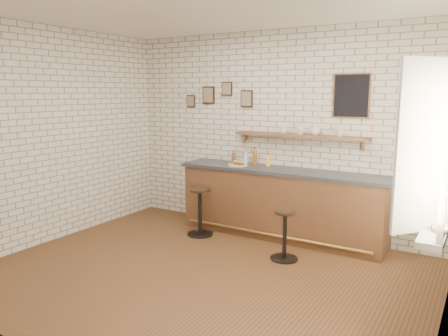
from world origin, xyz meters
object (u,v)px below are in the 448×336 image
(condiment_bottle_yellow, at_px, (268,161))
(shelf_cup_b, at_px, (301,131))
(bar_stool_right, at_px, (285,233))
(shelf_cup_d, at_px, (340,133))
(bar_counter, at_px, (281,203))
(shelf_cup_a, at_px, (284,131))
(bitters_bottle_amber, at_px, (255,157))
(book_upper, at_px, (433,225))
(sandwich_plate, at_px, (238,165))
(book_lower, at_px, (433,227))
(bitters_bottle_white, at_px, (246,158))
(shelf_cup_c, at_px, (315,132))
(bitters_bottle_brown, at_px, (234,158))
(ciabatta_sandwich, at_px, (239,163))
(bar_stool_left, at_px, (200,210))

(condiment_bottle_yellow, distance_m, shelf_cup_b, 0.67)
(bar_stool_right, xyz_separation_m, shelf_cup_b, (-0.21, 0.98, 1.21))
(shelf_cup_b, distance_m, shelf_cup_d, 0.57)
(bar_counter, xyz_separation_m, shelf_cup_a, (-0.06, 0.20, 1.04))
(bar_stool_right, bearing_deg, shelf_cup_d, 69.81)
(bitters_bottle_amber, height_order, book_upper, bitters_bottle_amber)
(sandwich_plate, bearing_deg, shelf_cup_d, 10.57)
(shelf_cup_b, bearing_deg, bar_counter, -179.62)
(shelf_cup_a, distance_m, book_lower, 2.92)
(bitters_bottle_white, distance_m, book_lower, 3.31)
(shelf_cup_b, bearing_deg, bar_stool_right, -122.98)
(bar_counter, relative_size, bitters_bottle_amber, 11.22)
(shelf_cup_c, relative_size, book_lower, 0.55)
(condiment_bottle_yellow, bearing_deg, sandwich_plate, -152.39)
(bar_counter, height_order, bar_stool_right, bar_counter)
(bitters_bottle_brown, relative_size, bar_stool_right, 0.32)
(ciabatta_sandwich, height_order, condiment_bottle_yellow, condiment_bottle_yellow)
(shelf_cup_b, bearing_deg, book_upper, -88.13)
(bar_counter, distance_m, sandwich_plate, 0.85)
(condiment_bottle_yellow, relative_size, bar_stool_left, 0.27)
(sandwich_plate, relative_size, bar_stool_left, 0.40)
(bitters_bottle_brown, distance_m, shelf_cup_b, 1.17)
(ciabatta_sandwich, xyz_separation_m, bitters_bottle_brown, (-0.21, 0.21, 0.04))
(bitters_bottle_brown, distance_m, bar_stool_right, 1.74)
(condiment_bottle_yellow, xyz_separation_m, bar_stool_left, (-0.78, -0.67, -0.71))
(ciabatta_sandwich, relative_size, shelf_cup_d, 2.22)
(shelf_cup_d, distance_m, book_upper, 2.36)
(bitters_bottle_brown, distance_m, condiment_bottle_yellow, 0.59)
(shelf_cup_a, bearing_deg, sandwich_plate, -156.79)
(shelf_cup_a, bearing_deg, bar_stool_left, -144.11)
(bar_stool_left, bearing_deg, sandwich_plate, 50.58)
(bitters_bottle_brown, relative_size, shelf_cup_c, 1.51)
(bar_counter, bearing_deg, shelf_cup_d, 14.67)
(sandwich_plate, xyz_separation_m, ciabatta_sandwich, (0.01, 0.00, 0.04))
(sandwich_plate, distance_m, condiment_bottle_yellow, 0.45)
(bar_counter, bearing_deg, bar_stool_right, -62.32)
(shelf_cup_c, height_order, shelf_cup_d, shelf_cup_c)
(bar_counter, distance_m, shelf_cup_a, 1.06)
(shelf_cup_d, bearing_deg, ciabatta_sandwich, -158.92)
(shelf_cup_b, height_order, book_lower, shelf_cup_b)
(sandwich_plate, relative_size, condiment_bottle_yellow, 1.49)
(bitters_bottle_white, bearing_deg, bar_stool_left, -120.70)
(bar_stool_left, bearing_deg, shelf_cup_d, 21.88)
(condiment_bottle_yellow, bearing_deg, book_upper, -35.93)
(condiment_bottle_yellow, height_order, book_upper, condiment_bottle_yellow)
(bitters_bottle_brown, relative_size, bar_stool_left, 0.29)
(bar_stool_left, distance_m, shelf_cup_c, 2.02)
(sandwich_plate, bearing_deg, bitters_bottle_brown, 133.61)
(condiment_bottle_yellow, xyz_separation_m, bar_stool_right, (0.69, -0.92, -0.75))
(bar_stool_left, xyz_separation_m, book_lower, (3.21, -1.08, 0.57))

